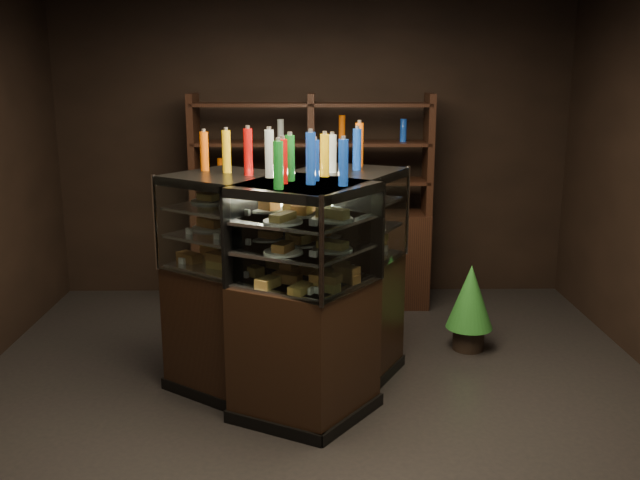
# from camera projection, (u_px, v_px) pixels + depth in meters

# --- Properties ---
(ground) EXTENTS (5.00, 5.00, 0.00)m
(ground) POSITION_uv_depth(u_px,v_px,m) (316.00, 399.00, 4.90)
(ground) COLOR black
(ground) RESTS_ON ground
(room_shell) EXTENTS (5.02, 5.02, 3.01)m
(room_shell) POSITION_uv_depth(u_px,v_px,m) (316.00, 114.00, 4.45)
(room_shell) COLOR black
(room_shell) RESTS_ON ground
(display_case) EXTENTS (1.79, 1.58, 1.54)m
(display_case) POSITION_uv_depth(u_px,v_px,m) (296.00, 325.00, 4.86)
(display_case) COLOR black
(display_case) RESTS_ON ground
(food_display) EXTENTS (1.33, 1.21, 0.47)m
(food_display) POSITION_uv_depth(u_px,v_px,m) (295.00, 230.00, 4.70)
(food_display) COLOR #C18745
(food_display) RESTS_ON display_case
(bottles_top) EXTENTS (1.16, 1.07, 0.30)m
(bottles_top) POSITION_uv_depth(u_px,v_px,m) (294.00, 156.00, 4.60)
(bottles_top) COLOR yellow
(bottles_top) RESTS_ON display_case
(potted_conifer) EXTENTS (0.37, 0.37, 0.80)m
(potted_conifer) POSITION_uv_depth(u_px,v_px,m) (470.00, 295.00, 5.67)
(potted_conifer) COLOR black
(potted_conifer) RESTS_ON ground
(back_shelving) EXTENTS (2.22, 0.47, 2.00)m
(back_shelving) POSITION_uv_depth(u_px,v_px,m) (312.00, 243.00, 6.75)
(back_shelving) COLOR black
(back_shelving) RESTS_ON ground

